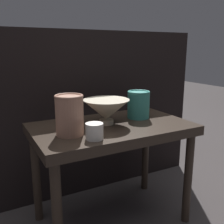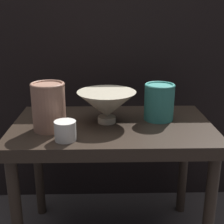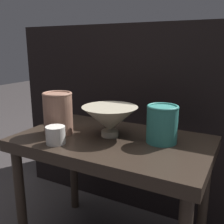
% 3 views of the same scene
% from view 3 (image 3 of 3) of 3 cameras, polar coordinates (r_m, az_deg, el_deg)
% --- Properties ---
extents(table, '(0.66, 0.40, 0.46)m').
position_cam_3_polar(table, '(0.93, 0.12, -9.13)').
color(table, '#2D231C').
rests_on(table, ground_plane).
extents(couch_backdrop, '(1.34, 0.50, 0.86)m').
position_cam_3_polar(couch_backdrop, '(1.40, 10.65, 0.06)').
color(couch_backdrop, black).
rests_on(couch_backdrop, ground_plane).
extents(bowl, '(0.19, 0.19, 0.11)m').
position_cam_3_polar(bowl, '(0.91, -0.47, -1.54)').
color(bowl, '#B2A88E').
rests_on(bowl, table).
extents(vase_textured_left, '(0.10, 0.10, 0.15)m').
position_cam_3_polar(vase_textured_left, '(0.95, -11.67, -0.09)').
color(vase_textured_left, '#996B56').
rests_on(vase_textured_left, table).
extents(vase_colorful_right, '(0.10, 0.10, 0.12)m').
position_cam_3_polar(vase_colorful_right, '(0.86, 10.85, -2.44)').
color(vase_colorful_right, teal).
rests_on(vase_colorful_right, table).
extents(cup, '(0.06, 0.06, 0.06)m').
position_cam_3_polar(cup, '(0.87, -12.18, -4.93)').
color(cup, silver).
rests_on(cup, table).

